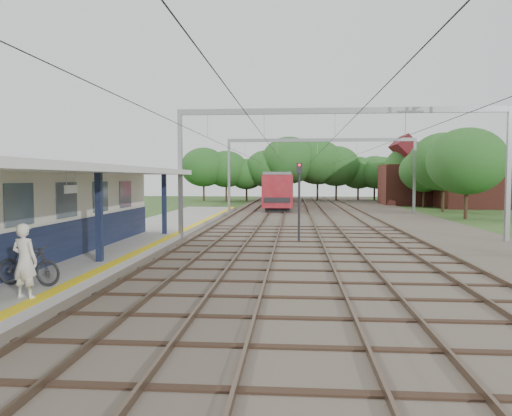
{
  "coord_description": "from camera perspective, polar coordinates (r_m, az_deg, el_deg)",
  "views": [
    {
      "loc": [
        1.1,
        -11.39,
        3.36
      ],
      "look_at": [
        -1.13,
        17.69,
        1.6
      ],
      "focal_mm": 35.0,
      "sensor_mm": 36.0,
      "label": 1
    }
  ],
  "objects": [
    {
      "name": "person",
      "position": [
        13.77,
        -24.93,
        -5.49
      ],
      "size": [
        0.76,
        0.57,
        1.89
      ],
      "primitive_type": "imported",
      "rotation": [
        0.0,
        0.0,
        2.95
      ],
      "color": "silver",
      "rests_on": "platform"
    },
    {
      "name": "catenary_system",
      "position": [
        36.81,
        8.0,
        6.77
      ],
      "size": [
        17.22,
        88.0,
        7.0
      ],
      "color": "gray",
      "rests_on": "ground"
    },
    {
      "name": "rail_tracks",
      "position": [
        41.51,
        4.93,
        -0.96
      ],
      "size": [
        11.8,
        88.0,
        0.15
      ],
      "color": "brown",
      "rests_on": "ballast_bed"
    },
    {
      "name": "tree_band",
      "position": [
        68.58,
        6.71,
        4.73
      ],
      "size": [
        31.72,
        30.88,
        8.82
      ],
      "color": "#382619",
      "rests_on": "ground"
    },
    {
      "name": "house_far",
      "position": [
        65.12,
        17.65,
        3.18
      ],
      "size": [
        8.0,
        6.12,
        8.66
      ],
      "color": "brown",
      "rests_on": "ground"
    },
    {
      "name": "yellow_stripe",
      "position": [
        26.34,
        -9.6,
        -3.14
      ],
      "size": [
        0.45,
        52.0,
        0.01
      ],
      "primitive_type": "cube",
      "color": "yellow",
      "rests_on": "platform"
    },
    {
      "name": "station_building",
      "position": [
        20.96,
        -24.05,
        -0.44
      ],
      "size": [
        3.41,
        18.0,
        3.4
      ],
      "color": "beige",
      "rests_on": "platform"
    },
    {
      "name": "bicycle",
      "position": [
        15.36,
        -24.59,
        -5.96
      ],
      "size": [
        1.97,
        0.74,
        1.16
      ],
      "primitive_type": "imported",
      "rotation": [
        0.0,
        0.0,
        1.47
      ],
      "color": "black",
      "rests_on": "platform"
    },
    {
      "name": "house_near",
      "position": [
        60.74,
        23.55,
        2.81
      ],
      "size": [
        7.0,
        6.12,
        7.89
      ],
      "color": "brown",
      "rests_on": "ground"
    },
    {
      "name": "ground",
      "position": [
        11.93,
        -1.12,
        -12.9
      ],
      "size": [
        160.0,
        160.0,
        0.0
      ],
      "primitive_type": "plane",
      "color": "#2D4C1E",
      "rests_on": "ground"
    },
    {
      "name": "platform",
      "position": [
        27.0,
        -14.25,
        -3.43
      ],
      "size": [
        5.0,
        52.0,
        0.35
      ],
      "primitive_type": "cube",
      "color": "gray",
      "rests_on": "ground"
    },
    {
      "name": "ballast_bed",
      "position": [
        41.62,
        8.38,
        -1.15
      ],
      "size": [
        18.0,
        90.0,
        0.1
      ],
      "primitive_type": "cube",
      "color": "#473D33",
      "rests_on": "ground"
    },
    {
      "name": "train",
      "position": [
        64.5,
        2.98,
        2.36
      ],
      "size": [
        2.92,
        36.35,
        3.83
      ],
      "color": "black",
      "rests_on": "ballast_bed"
    },
    {
      "name": "signal_post",
      "position": [
        25.37,
        4.95,
        1.6
      ],
      "size": [
        0.3,
        0.27,
        4.12
      ],
      "rotation": [
        0.0,
        0.0,
        0.15
      ],
      "color": "black",
      "rests_on": "ground"
    },
    {
      "name": "canopy",
      "position": [
        19.53,
        -22.7,
        4.03
      ],
      "size": [
        6.4,
        20.0,
        3.44
      ],
      "color": "#101834",
      "rests_on": "platform"
    }
  ]
}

